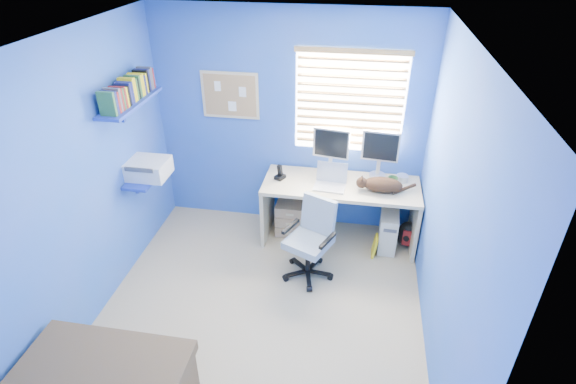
% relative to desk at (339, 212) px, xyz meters
% --- Properties ---
extents(floor, '(3.00, 3.20, 0.00)m').
position_rel_desk_xyz_m(floor, '(-0.63, -1.26, -0.37)').
color(floor, tan).
rests_on(floor, ground).
extents(ceiling, '(3.00, 3.20, 0.00)m').
position_rel_desk_xyz_m(ceiling, '(-0.63, -1.26, 2.13)').
color(ceiling, white).
rests_on(ceiling, wall_back).
extents(wall_back, '(3.00, 0.01, 2.50)m').
position_rel_desk_xyz_m(wall_back, '(-0.63, 0.34, 0.88)').
color(wall_back, blue).
rests_on(wall_back, ground).
extents(wall_front, '(3.00, 0.01, 2.50)m').
position_rel_desk_xyz_m(wall_front, '(-0.63, -2.86, 0.88)').
color(wall_front, blue).
rests_on(wall_front, ground).
extents(wall_left, '(0.01, 3.20, 2.50)m').
position_rel_desk_xyz_m(wall_left, '(-2.13, -1.26, 0.88)').
color(wall_left, blue).
rests_on(wall_left, ground).
extents(wall_right, '(0.01, 3.20, 2.50)m').
position_rel_desk_xyz_m(wall_right, '(0.87, -1.26, 0.88)').
color(wall_right, blue).
rests_on(wall_right, ground).
extents(desk, '(1.69, 0.65, 0.74)m').
position_rel_desk_xyz_m(desk, '(0.00, 0.00, 0.00)').
color(desk, tan).
rests_on(desk, floor).
extents(laptop, '(0.35, 0.28, 0.22)m').
position_rel_desk_xyz_m(laptop, '(-0.12, -0.09, 0.48)').
color(laptop, silver).
rests_on(laptop, desk).
extents(monitor_left, '(0.41, 0.18, 0.54)m').
position_rel_desk_xyz_m(monitor_left, '(-0.15, 0.24, 0.64)').
color(monitor_left, silver).
rests_on(monitor_left, desk).
extents(monitor_right, '(0.41, 0.16, 0.54)m').
position_rel_desk_xyz_m(monitor_right, '(0.38, 0.25, 0.64)').
color(monitor_right, silver).
rests_on(monitor_right, desk).
extents(phone, '(0.13, 0.14, 0.17)m').
position_rel_desk_xyz_m(phone, '(-0.68, 0.01, 0.45)').
color(phone, black).
rests_on(phone, desk).
extents(mug, '(0.10, 0.09, 0.10)m').
position_rel_desk_xyz_m(mug, '(0.54, 0.06, 0.42)').
color(mug, '#2B5E2E').
rests_on(mug, desk).
extents(cd_spindle, '(0.13, 0.13, 0.07)m').
position_rel_desk_xyz_m(cd_spindle, '(0.65, 0.18, 0.41)').
color(cd_spindle, silver).
rests_on(cd_spindle, desk).
extents(cat, '(0.43, 0.24, 0.15)m').
position_rel_desk_xyz_m(cat, '(0.43, -0.07, 0.44)').
color(cat, black).
rests_on(cat, desk).
extents(tower_pc, '(0.21, 0.45, 0.45)m').
position_rel_desk_xyz_m(tower_pc, '(0.56, -0.02, -0.14)').
color(tower_pc, beige).
rests_on(tower_pc, floor).
extents(drawer_boxes, '(0.35, 0.28, 0.41)m').
position_rel_desk_xyz_m(drawer_boxes, '(-0.55, 0.05, -0.17)').
color(drawer_boxes, tan).
rests_on(drawer_boxes, floor).
extents(yellow_book, '(0.03, 0.17, 0.24)m').
position_rel_desk_xyz_m(yellow_book, '(0.42, -0.22, -0.25)').
color(yellow_book, yellow).
rests_on(yellow_book, floor).
extents(backpack, '(0.31, 0.26, 0.32)m').
position_rel_desk_xyz_m(backpack, '(0.80, 0.01, -0.21)').
color(backpack, black).
rests_on(backpack, floor).
extents(office_chair, '(0.65, 0.65, 0.85)m').
position_rel_desk_xyz_m(office_chair, '(-0.25, -0.64, -0.05)').
color(office_chair, black).
rests_on(office_chair, floor).
extents(window_blinds, '(1.15, 0.05, 1.10)m').
position_rel_desk_xyz_m(window_blinds, '(0.02, 0.31, 1.18)').
color(window_blinds, white).
rests_on(window_blinds, ground).
extents(corkboard, '(0.64, 0.02, 0.52)m').
position_rel_desk_xyz_m(corkboard, '(-1.28, 0.33, 1.18)').
color(corkboard, tan).
rests_on(corkboard, ground).
extents(wall_shelves, '(0.42, 0.90, 1.05)m').
position_rel_desk_xyz_m(wall_shelves, '(-1.99, -0.51, 1.06)').
color(wall_shelves, '#1E37A6').
rests_on(wall_shelves, ground).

